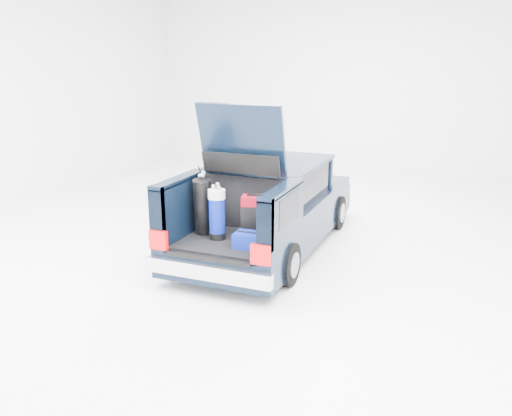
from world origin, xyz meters
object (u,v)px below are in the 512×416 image
at_px(car, 270,207).
at_px(blue_duffel, 251,240).
at_px(blue_golf_bag, 217,214).
at_px(red_suitcase, 256,217).
at_px(black_golf_bag, 203,207).

xyz_separation_m(car, blue_duffel, (0.40, -1.78, 0.03)).
distance_m(blue_golf_bag, blue_duffel, 0.67).
bearing_deg(car, blue_duffel, -77.26).
height_order(car, blue_golf_bag, car).
distance_m(car, blue_duffel, 1.82).
distance_m(red_suitcase, black_golf_bag, 0.78).
bearing_deg(car, red_suitcase, -77.46).
distance_m(red_suitcase, blue_duffel, 0.47).
xyz_separation_m(car, red_suitcase, (0.30, -1.36, 0.23)).
bearing_deg(black_golf_bag, blue_golf_bag, -38.20).
relative_size(red_suitcase, blue_duffel, 1.44).
bearing_deg(black_golf_bag, blue_duffel, -36.56).
height_order(red_suitcase, blue_golf_bag, blue_golf_bag).
xyz_separation_m(black_golf_bag, blue_duffel, (0.86, -0.28, -0.31)).
distance_m(car, red_suitcase, 1.41).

